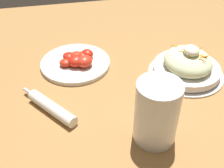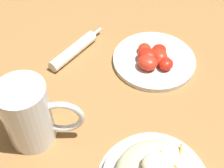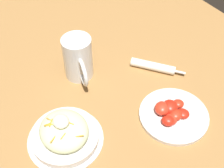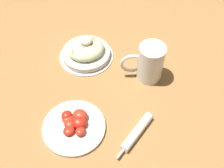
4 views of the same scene
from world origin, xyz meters
TOP-DOWN VIEW (x-y plane):
  - ground_plane at (0.00, 0.00)m, footprint 1.43×1.43m
  - beer_mug at (0.08, -0.02)m, footprint 0.16×0.10m
  - napkin_roll at (-0.04, -0.24)m, footprint 0.16×0.13m
  - tomato_plate at (-0.23, -0.16)m, footprint 0.21×0.21m

SIDE VIEW (x-z plane):
  - ground_plane at x=0.00m, z-range 0.00..0.00m
  - tomato_plate at x=-0.23m, z-range -0.01..0.04m
  - napkin_roll at x=-0.04m, z-range 0.00..0.03m
  - beer_mug at x=0.08m, z-range -0.01..0.14m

